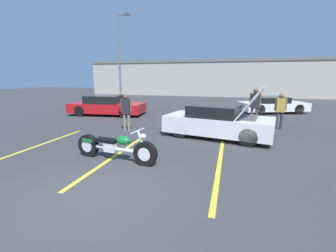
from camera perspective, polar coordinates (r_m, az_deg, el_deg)
ground_plane at (r=5.01m, az=-17.61°, el=-16.50°), size 80.00×80.00×0.00m
parking_stripe_foreground at (r=9.06m, az=-30.70°, el=-4.54°), size 0.12×4.83×0.01m
parking_stripe_middle at (r=7.18m, az=-13.03°, el=-7.18°), size 0.12×4.83×0.01m
parking_stripe_back at (r=6.37m, az=12.87°, el=-9.75°), size 0.12×4.83×0.01m
far_building at (r=29.91m, az=11.08°, el=12.11°), size 32.00×4.20×4.40m
light_pole at (r=21.15m, az=-12.09°, el=17.13°), size 1.21×0.28×7.66m
motorcycle at (r=6.64m, az=-13.34°, el=-5.22°), size 2.63×0.73×0.97m
show_car_hood_open at (r=9.17m, az=12.65°, el=1.10°), size 4.40×2.58×2.03m
parked_car_right_row at (r=16.66m, az=24.82°, el=4.90°), size 4.65×3.37×1.07m
parked_car_left_row at (r=14.81m, az=-15.25°, el=5.03°), size 4.75×2.41×1.23m
spectator_near_motorcycle at (r=11.51m, az=26.63°, el=4.05°), size 0.52×0.21×1.63m
spectator_by_show_car at (r=10.00m, az=-10.57°, el=4.14°), size 0.52×0.22×1.64m
spectator_midground at (r=11.49m, az=21.21°, el=5.32°), size 0.52×0.24×1.86m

